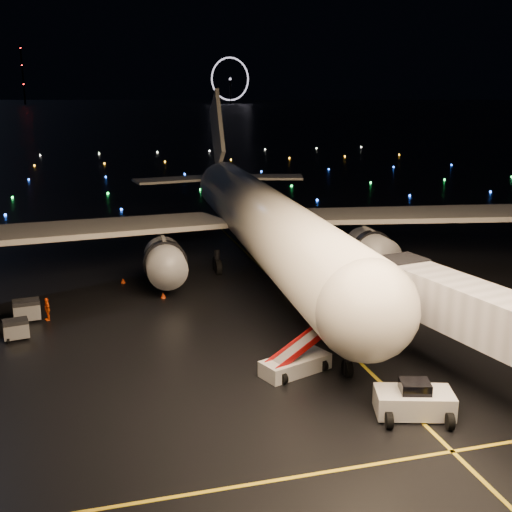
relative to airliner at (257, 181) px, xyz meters
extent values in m
plane|color=black|center=(-11.75, 273.35, -8.86)|extent=(2000.00, 2000.00, 0.00)
cube|color=gold|center=(0.25, -11.65, -8.85)|extent=(0.25, 80.00, 0.02)
cube|color=gold|center=(-16.75, -36.65, -8.85)|extent=(60.00, 0.25, 0.02)
cube|color=silver|center=(0.20, -32.69, -7.83)|extent=(4.76, 3.39, 2.04)
imported|color=#FF5109|center=(-20.31, -11.25, -7.93)|extent=(0.79, 1.17, 1.85)
cone|color=#EB3F0C|center=(-10.75, -8.12, -8.59)|extent=(0.58, 0.58, 0.54)
cone|color=#EB3F0C|center=(-10.91, -1.64, -8.61)|extent=(0.58, 0.58, 0.49)
cone|color=#EB3F0C|center=(-13.84, -2.68, -8.61)|extent=(0.53, 0.53, 0.49)
cylinder|color=black|center=(-71.75, 713.35, 23.14)|extent=(1.80, 1.80, 64.00)
cube|color=gray|center=(-22.36, -14.89, -8.10)|extent=(1.95, 1.52, 1.50)
cube|color=gray|center=(-21.86, -11.03, -8.00)|extent=(2.18, 1.66, 1.71)
camera|label=1|loc=(-16.99, -61.91, 9.00)|focal=45.00mm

